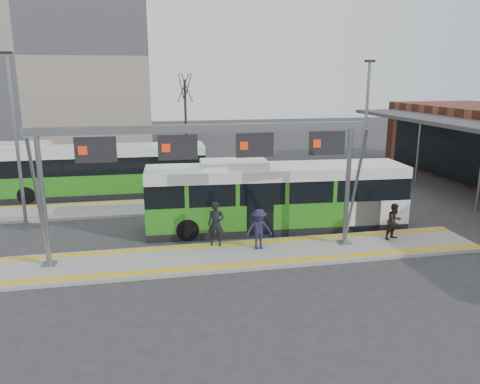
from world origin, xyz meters
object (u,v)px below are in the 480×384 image
object	(u,v)px
hero_bus	(276,197)
passenger_a	(216,224)
gantry	(208,152)
passenger_c	(259,229)
passenger_b	(394,221)

from	to	relation	value
hero_bus	passenger_a	bearing A→B (deg)	-142.35
passenger_a	gantry	bearing A→B (deg)	-102.40
hero_bus	passenger_c	bearing A→B (deg)	-114.17
passenger_b	hero_bus	bearing A→B (deg)	126.20
gantry	passenger_b	distance (m)	8.83
passenger_a	passenger_b	xyz separation A→B (m)	(7.78, -0.74, -0.14)
hero_bus	passenger_a	distance (m)	3.90
hero_bus	gantry	bearing A→B (deg)	-136.50
passenger_a	passenger_c	xyz separation A→B (m)	(1.68, -0.74, -0.10)
gantry	passenger_a	xyz separation A→B (m)	(0.39, 0.85, -3.20)
passenger_b	passenger_c	distance (m)	6.10
passenger_a	passenger_c	bearing A→B (deg)	-11.25
hero_bus	passenger_b	distance (m)	5.46
gantry	hero_bus	world-z (taller)	gantry
gantry	passenger_c	xyz separation A→B (m)	(2.07, 0.11, -3.30)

